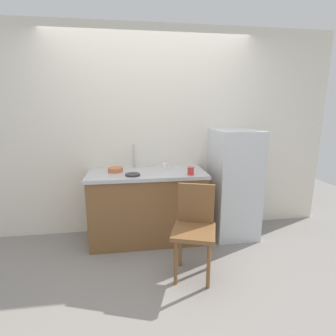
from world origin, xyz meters
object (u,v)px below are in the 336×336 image
(hotplate, at_px, (133,175))
(cup_red, at_px, (191,171))
(cup_white, at_px, (165,166))
(refrigerator, at_px, (234,183))
(chair, at_px, (195,226))
(terracotta_bowl, at_px, (116,170))

(hotplate, height_order, cup_red, cup_red)
(cup_red, xyz_separation_m, cup_white, (-0.25, 0.33, -0.01))
(hotplate, xyz_separation_m, cup_red, (0.66, -0.06, 0.03))
(refrigerator, xyz_separation_m, cup_white, (-0.87, 0.11, 0.23))
(cup_red, bearing_deg, hotplate, 174.38)
(chair, distance_m, hotplate, 0.93)
(terracotta_bowl, xyz_separation_m, cup_red, (0.86, -0.27, 0.02))
(chair, relative_size, cup_white, 12.60)
(chair, height_order, terracotta_bowl, terracotta_bowl)
(refrigerator, relative_size, terracotta_bowl, 7.75)
(terracotta_bowl, relative_size, cup_white, 2.47)
(chair, bearing_deg, terracotta_bowl, 151.96)
(hotplate, bearing_deg, chair, -47.30)
(terracotta_bowl, xyz_separation_m, hotplate, (0.20, -0.20, -0.02))
(cup_red, bearing_deg, refrigerator, 19.26)
(cup_red, distance_m, cup_white, 0.41)
(chair, xyz_separation_m, hotplate, (-0.57, 0.62, 0.38))
(chair, distance_m, cup_white, 0.99)
(cup_red, bearing_deg, chair, -98.44)
(chair, distance_m, cup_red, 0.70)
(hotplate, height_order, cup_white, cup_white)
(terracotta_bowl, bearing_deg, chair, -46.88)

